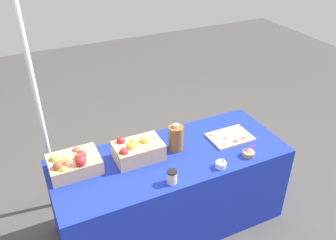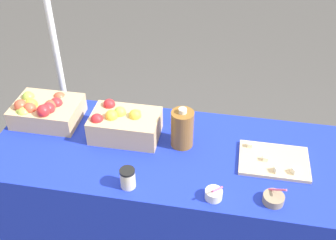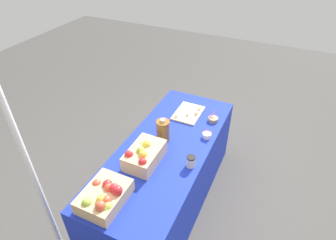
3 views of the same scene
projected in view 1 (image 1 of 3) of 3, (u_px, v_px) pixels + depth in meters
ground_plane at (170, 221)px, 3.22m from camera, size 10.00×10.00×0.00m
table at (171, 190)px, 3.02m from camera, size 1.90×0.76×0.74m
apple_crate_left at (73, 164)px, 2.63m from camera, size 0.38×0.28×0.17m
apple_crate_middle at (138, 150)px, 2.76m from camera, size 0.37×0.24×0.18m
cutting_board_front at (230, 137)px, 3.04m from camera, size 0.36×0.26×0.05m
sample_bowl_near at (248, 154)px, 2.82m from camera, size 0.10×0.10×0.10m
sample_bowl_mid at (221, 164)px, 2.70m from camera, size 0.08×0.09×0.09m
cider_jug at (176, 138)px, 2.85m from camera, size 0.12×0.12×0.24m
coffee_cup at (172, 177)px, 2.53m from camera, size 0.08×0.08×0.11m
tent_pole at (37, 102)px, 2.82m from camera, size 0.04×0.04×2.22m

